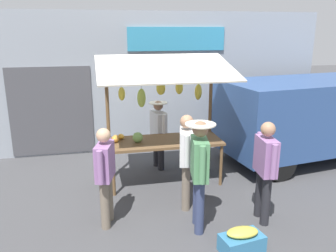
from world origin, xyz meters
The scene contains 10 objects.
ground_plane centered at (0.00, 0.00, 0.00)m, with size 40.00×40.00×0.00m, color #424244.
street_backdrop centered at (0.04, -2.20, 1.70)m, with size 9.00×0.30×3.40m.
market_stall centered at (0.03, -0.03, 1.54)m, with size 2.50×1.46×2.50m.
vendor_with_sunhat centered at (-0.02, -0.75, 0.88)m, with size 0.39×0.65×1.51m.
shopper_in_striped_shirt centered at (1.21, 1.34, 0.90)m, with size 0.33×0.66×1.57m.
shopper_with_ponytail centered at (-0.15, 1.05, 0.94)m, with size 0.34×0.68×1.63m.
shopper_in_grey_tee centered at (-1.22, 1.76, 0.95)m, with size 0.27×0.70×1.64m.
shopper_with_shopping_bag centered at (-0.15, 1.77, 1.02)m, with size 0.44×0.71×1.71m.
parked_van centered at (-3.51, -0.57, 1.12)m, with size 4.61×2.44×1.88m.
produce_crate_near centered at (-0.57, 2.46, 0.16)m, with size 0.64×0.43×0.36m.
Camera 1 is at (1.32, 6.28, 2.97)m, focal length 36.86 mm.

